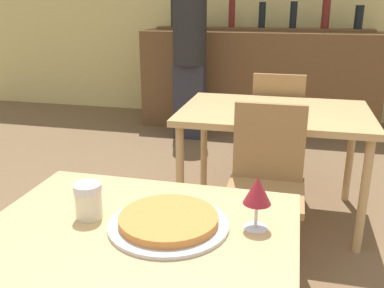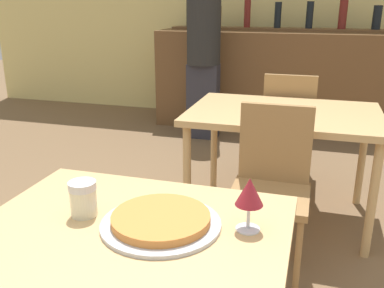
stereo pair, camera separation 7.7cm
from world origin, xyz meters
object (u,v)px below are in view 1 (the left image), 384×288
cheese_shaker (88,201)px  wine_glass (257,192)px  chair_far_side_front (266,177)px  pizza_tray (169,222)px  chair_far_side_back (277,120)px  person_standing (190,54)px

cheese_shaker → wine_glass: wine_glass is taller
chair_far_side_front → pizza_tray: (-0.22, -1.06, 0.27)m
pizza_tray → cheese_shaker: (-0.25, -0.00, 0.04)m
chair_far_side_front → wine_glass: (0.03, -1.01, 0.37)m
pizza_tray → cheese_shaker: bearing=-179.5°
wine_glass → cheese_shaker: bearing=-173.8°
chair_far_side_back → wine_glass: 2.20m
chair_far_side_back → pizza_tray: bearing=84.5°
chair_far_side_back → wine_glass: size_ratio=5.57×
chair_far_side_back → wine_glass: (0.03, -2.17, 0.37)m
cheese_shaker → wine_glass: bearing=6.2°
chair_far_side_front → person_standing: person_standing is taller
pizza_tray → cheese_shaker: cheese_shaker is taller
cheese_shaker → wine_glass: 0.50m
chair_far_side_front → chair_far_side_back: bearing=90.0°
chair_far_side_back → cheese_shaker: (-0.46, -2.23, 0.31)m
chair_far_side_front → chair_far_side_back: (0.00, 1.17, 0.00)m
chair_far_side_front → person_standing: size_ratio=0.54×
pizza_tray → person_standing: 3.30m
pizza_tray → wine_glass: wine_glass is taller
cheese_shaker → wine_glass: size_ratio=0.69×
chair_far_side_front → chair_far_side_back: size_ratio=1.00×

